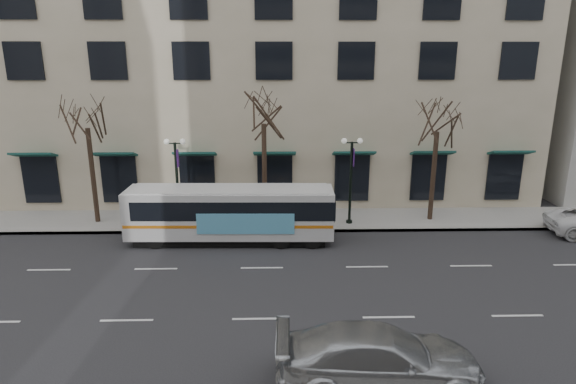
{
  "coord_description": "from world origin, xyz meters",
  "views": [
    {
      "loc": [
        0.75,
        -18.66,
        9.64
      ],
      "look_at": [
        1.21,
        1.35,
        4.0
      ],
      "focal_mm": 30.0,
      "sensor_mm": 36.0,
      "label": 1
    }
  ],
  "objects_px": {
    "tree_far_mid": "(264,107)",
    "tree_far_right": "(438,115)",
    "silver_car": "(379,358)",
    "tree_far_left": "(86,111)",
    "lamp_post_left": "(177,178)",
    "lamp_post_right": "(351,177)",
    "city_bus": "(232,213)"
  },
  "relations": [
    {
      "from": "tree_far_mid",
      "to": "tree_far_right",
      "type": "height_order",
      "value": "tree_far_mid"
    },
    {
      "from": "silver_car",
      "to": "tree_far_left",
      "type": "bearing_deg",
      "value": 43.9
    },
    {
      "from": "tree_far_mid",
      "to": "lamp_post_left",
      "type": "relative_size",
      "value": 1.64
    },
    {
      "from": "lamp_post_left",
      "to": "tree_far_left",
      "type": "bearing_deg",
      "value": 173.17
    },
    {
      "from": "tree_far_left",
      "to": "lamp_post_right",
      "type": "bearing_deg",
      "value": -2.29
    },
    {
      "from": "tree_far_mid",
      "to": "city_bus",
      "type": "bearing_deg",
      "value": -119.38
    },
    {
      "from": "tree_far_left",
      "to": "lamp_post_right",
      "type": "xyz_separation_m",
      "value": [
        15.01,
        -0.6,
        -3.75
      ]
    },
    {
      "from": "tree_far_mid",
      "to": "tree_far_left",
      "type": "bearing_deg",
      "value": -180.0
    },
    {
      "from": "tree_far_right",
      "to": "silver_car",
      "type": "bearing_deg",
      "value": -112.56
    },
    {
      "from": "lamp_post_left",
      "to": "silver_car",
      "type": "xyz_separation_m",
      "value": [
        8.77,
        -14.37,
        -2.04
      ]
    },
    {
      "from": "lamp_post_right",
      "to": "silver_car",
      "type": "distance_m",
      "value": 14.56
    },
    {
      "from": "city_bus",
      "to": "silver_car",
      "type": "height_order",
      "value": "city_bus"
    },
    {
      "from": "lamp_post_left",
      "to": "city_bus",
      "type": "height_order",
      "value": "lamp_post_left"
    },
    {
      "from": "city_bus",
      "to": "silver_car",
      "type": "relative_size",
      "value": 1.77
    },
    {
      "from": "lamp_post_left",
      "to": "lamp_post_right",
      "type": "xyz_separation_m",
      "value": [
        10.0,
        0.0,
        0.0
      ]
    },
    {
      "from": "tree_far_mid",
      "to": "tree_far_right",
      "type": "relative_size",
      "value": 1.06
    },
    {
      "from": "lamp_post_right",
      "to": "tree_far_left",
      "type": "bearing_deg",
      "value": 177.71
    },
    {
      "from": "tree_far_left",
      "to": "silver_car",
      "type": "distance_m",
      "value": 21.16
    },
    {
      "from": "tree_far_left",
      "to": "city_bus",
      "type": "bearing_deg",
      "value": -19.89
    },
    {
      "from": "tree_far_right",
      "to": "silver_car",
      "type": "relative_size",
      "value": 1.29
    },
    {
      "from": "city_bus",
      "to": "lamp_post_left",
      "type": "bearing_deg",
      "value": 145.16
    },
    {
      "from": "tree_far_mid",
      "to": "city_bus",
      "type": "relative_size",
      "value": 0.78
    },
    {
      "from": "lamp_post_left",
      "to": "city_bus",
      "type": "distance_m",
      "value": 4.29
    },
    {
      "from": "tree_far_mid",
      "to": "silver_car",
      "type": "bearing_deg",
      "value": -75.82
    },
    {
      "from": "tree_far_left",
      "to": "silver_car",
      "type": "height_order",
      "value": "tree_far_left"
    },
    {
      "from": "tree_far_right",
      "to": "lamp_post_left",
      "type": "relative_size",
      "value": 1.55
    },
    {
      "from": "tree_far_left",
      "to": "lamp_post_right",
      "type": "height_order",
      "value": "tree_far_left"
    },
    {
      "from": "tree_far_right",
      "to": "city_bus",
      "type": "relative_size",
      "value": 0.73
    },
    {
      "from": "tree_far_mid",
      "to": "tree_far_right",
      "type": "xyz_separation_m",
      "value": [
        10.0,
        -0.0,
        -0.48
      ]
    },
    {
      "from": "tree_far_right",
      "to": "lamp_post_right",
      "type": "relative_size",
      "value": 1.55
    },
    {
      "from": "city_bus",
      "to": "silver_car",
      "type": "distance_m",
      "value": 13.18
    },
    {
      "from": "city_bus",
      "to": "tree_far_mid",
      "type": "bearing_deg",
      "value": 61.87
    }
  ]
}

